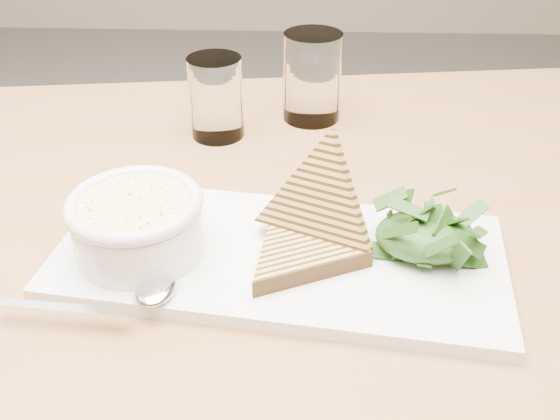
{
  "coord_description": "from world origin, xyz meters",
  "views": [
    {
      "loc": [
        0.18,
        -0.5,
        1.13
      ],
      "look_at": [
        0.16,
        -0.0,
        0.79
      ],
      "focal_mm": 40.0,
      "sensor_mm": 36.0,
      "label": 1
    }
  ],
  "objects_px": {
    "glass_near": "(216,98)",
    "glass_far": "(312,77)",
    "table_top": "(244,251)",
    "soup_bowl": "(138,231)",
    "platter": "(279,257)"
  },
  "relations": [
    {
      "from": "glass_far",
      "to": "glass_near",
      "type": "bearing_deg",
      "value": -155.1
    },
    {
      "from": "soup_bowl",
      "to": "glass_far",
      "type": "relative_size",
      "value": 1.0
    },
    {
      "from": "table_top",
      "to": "glass_near",
      "type": "distance_m",
      "value": 0.25
    },
    {
      "from": "glass_near",
      "to": "table_top",
      "type": "bearing_deg",
      "value": -76.77
    },
    {
      "from": "table_top",
      "to": "soup_bowl",
      "type": "bearing_deg",
      "value": -152.87
    },
    {
      "from": "glass_far",
      "to": "table_top",
      "type": "bearing_deg",
      "value": -103.86
    },
    {
      "from": "platter",
      "to": "glass_far",
      "type": "xyz_separation_m",
      "value": [
        0.03,
        0.34,
        0.05
      ]
    },
    {
      "from": "table_top",
      "to": "glass_far",
      "type": "distance_m",
      "value": 0.31
    },
    {
      "from": "table_top",
      "to": "glass_near",
      "type": "xyz_separation_m",
      "value": [
        -0.05,
        0.23,
        0.07
      ]
    },
    {
      "from": "table_top",
      "to": "glass_far",
      "type": "xyz_separation_m",
      "value": [
        0.07,
        0.29,
        0.08
      ]
    },
    {
      "from": "glass_near",
      "to": "glass_far",
      "type": "bearing_deg",
      "value": 24.9
    },
    {
      "from": "soup_bowl",
      "to": "glass_near",
      "type": "xyz_separation_m",
      "value": [
        0.04,
        0.28,
        0.01
      ]
    },
    {
      "from": "soup_bowl",
      "to": "table_top",
      "type": "bearing_deg",
      "value": 27.13
    },
    {
      "from": "glass_near",
      "to": "glass_far",
      "type": "relative_size",
      "value": 0.89
    },
    {
      "from": "platter",
      "to": "glass_far",
      "type": "distance_m",
      "value": 0.34
    }
  ]
}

